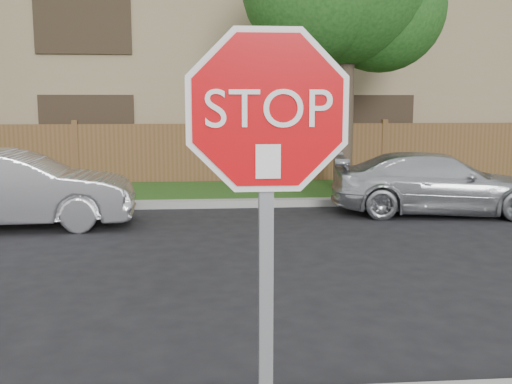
{
  "coord_description": "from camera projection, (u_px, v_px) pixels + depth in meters",
  "views": [
    {
      "loc": [
        -0.73,
        -4.11,
        2.19
      ],
      "look_at": [
        -0.46,
        -0.9,
        1.7
      ],
      "focal_mm": 42.0,
      "sensor_mm": 36.0,
      "label": 1
    }
  ],
  "objects": [
    {
      "name": "far_curb",
      "position": [
        241.0,
        203.0,
        12.45
      ],
      "size": [
        70.0,
        0.3,
        0.15
      ],
      "primitive_type": "cube",
      "color": "gray",
      "rests_on": "ground"
    },
    {
      "name": "grass_strip",
      "position": [
        237.0,
        192.0,
        14.08
      ],
      "size": [
        70.0,
        3.0,
        0.12
      ],
      "primitive_type": "cube",
      "color": "#1E4714",
      "rests_on": "ground"
    },
    {
      "name": "fence",
      "position": [
        233.0,
        155.0,
        15.54
      ],
      "size": [
        70.0,
        0.12,
        1.6
      ],
      "primitive_type": "cube",
      "color": "brown",
      "rests_on": "ground"
    },
    {
      "name": "apartment_building",
      "position": [
        225.0,
        61.0,
        20.65
      ],
      "size": [
        35.2,
        9.2,
        7.2
      ],
      "color": "#998A5F",
      "rests_on": "ground"
    },
    {
      "name": "stop_sign",
      "position": [
        267.0,
        183.0,
        2.66
      ],
      "size": [
        1.01,
        0.13,
        2.55
      ],
      "color": "gray",
      "rests_on": "sidewalk_near"
    },
    {
      "name": "sedan_left",
      "position": [
        13.0,
        189.0,
        10.34
      ],
      "size": [
        4.16,
        1.66,
        1.34
      ],
      "primitive_type": "imported",
      "rotation": [
        0.0,
        0.0,
        1.63
      ],
      "color": "#AFAFB4",
      "rests_on": "ground"
    },
    {
      "name": "sedan_right",
      "position": [
        437.0,
        184.0,
        11.63
      ],
      "size": [
        4.29,
        2.24,
        1.19
      ],
      "primitive_type": "imported",
      "rotation": [
        0.0,
        0.0,
        1.42
      ],
      "color": "#B1B4B8",
      "rests_on": "ground"
    }
  ]
}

